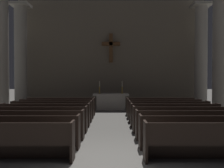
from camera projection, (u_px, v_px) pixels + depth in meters
The scene contains 25 objects.
ground_plane at pixel (110, 161), 6.26m from camera, with size 80.00×80.00×0.00m, color #66635E.
pew_left_row_1 at pixel (0, 141), 6.22m from camera, with size 3.57×0.50×0.95m.
pew_left_row_2 at pixel (17, 132), 7.33m from camera, with size 3.57×0.50×0.95m.
pew_left_row_3 at pixel (30, 125), 8.43m from camera, with size 3.57×0.50×0.95m.
pew_left_row_4 at pixel (39, 119), 9.54m from camera, with size 3.57×0.50×0.95m.
pew_left_row_5 at pixel (47, 115), 10.65m from camera, with size 3.57×0.50×0.95m.
pew_left_row_6 at pixel (53, 111), 11.76m from camera, with size 3.57×0.50×0.95m.
pew_left_row_7 at pixel (58, 108), 12.87m from camera, with size 3.57×0.50×0.95m.
pew_left_row_8 at pixel (63, 106), 13.97m from camera, with size 3.57×0.50×0.95m.
pew_right_row_1 at pixel (221, 141), 6.19m from camera, with size 3.57×0.50×0.95m.
pew_right_row_2 at pixel (205, 132), 7.30m from camera, with size 3.57×0.50×0.95m.
pew_right_row_3 at pixel (193, 125), 8.41m from camera, with size 3.57×0.50×0.95m.
pew_right_row_4 at pixel (183, 119), 9.52m from camera, with size 3.57×0.50×0.95m.
pew_right_row_5 at pixel (176, 115), 10.62m from camera, with size 3.57×0.50×0.95m.
pew_right_row_6 at pixel (170, 111), 11.73m from camera, with size 3.57×0.50×0.95m.
pew_right_row_7 at pixel (165, 109), 12.84m from camera, with size 3.57×0.50×0.95m.
pew_right_row_8 at pixel (161, 106), 13.95m from camera, with size 3.57×0.50×0.95m.
column_left_third at pixel (2, 53), 13.68m from camera, with size 1.19×1.19×6.67m.
column_right_third at pixel (222, 53), 13.62m from camera, with size 1.19×1.19×6.67m.
column_left_fourth at pixel (22, 58), 16.67m from camera, with size 1.19×1.19×6.67m.
column_right_fourth at pixel (202, 58), 16.61m from camera, with size 1.19×1.19×6.67m.
altar at pixel (112, 101), 16.27m from camera, with size 2.20×0.90×1.01m.
candlestick_left at pixel (101, 89), 16.25m from camera, with size 0.16×0.16×0.77m.
candlestick_right at pixel (123, 89), 16.25m from camera, with size 0.16×0.16×0.77m.
apse_with_cross at pixel (112, 54), 18.12m from camera, with size 12.70×0.48×7.28m.
Camera 1 is at (0.07, -6.21, 1.98)m, focal length 42.14 mm.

